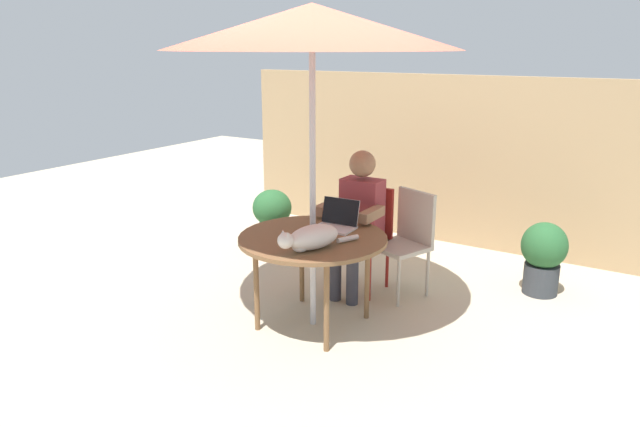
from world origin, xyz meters
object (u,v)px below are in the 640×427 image
(chair_empty, at_px, (407,235))
(potted_plant_near_fence, at_px, (272,216))
(patio_table, at_px, (313,243))
(person_seated, at_px, (358,215))
(potted_plant_by_chair, at_px, (543,255))
(cat, at_px, (310,238))
(laptop, at_px, (337,220))
(chair_occupied, at_px, (366,230))
(patio_umbrella, at_px, (312,27))

(chair_empty, distance_m, potted_plant_near_fence, 1.60)
(chair_empty, bearing_deg, patio_table, -111.02)
(person_seated, xyz_separation_m, potted_plant_by_chair, (1.35, 0.82, -0.34))
(person_seated, height_order, potted_plant_near_fence, person_seated)
(cat, height_order, potted_plant_by_chair, cat)
(patio_table, relative_size, cat, 1.81)
(laptop, bearing_deg, cat, -79.55)
(potted_plant_by_chair, bearing_deg, chair_occupied, -153.96)
(patio_umbrella, bearing_deg, potted_plant_by_chair, 48.34)
(patio_table, xyz_separation_m, laptop, (0.04, 0.29, 0.12))
(chair_occupied, distance_m, potted_plant_by_chair, 1.51)
(cat, bearing_deg, person_seated, 98.42)
(chair_occupied, bearing_deg, potted_plant_by_chair, 26.04)
(patio_umbrella, distance_m, chair_occupied, 1.86)
(patio_table, bearing_deg, potted_plant_by_chair, 48.34)
(chair_occupied, xyz_separation_m, cat, (0.14, -1.11, 0.27))
(patio_umbrella, relative_size, cat, 3.83)
(laptop, xyz_separation_m, cat, (0.10, -0.54, 0.02))
(patio_table, bearing_deg, potted_plant_near_fence, 136.77)
(chair_occupied, distance_m, laptop, 0.62)
(patio_table, xyz_separation_m, potted_plant_near_fence, (-1.22, 1.15, -0.27))
(person_seated, bearing_deg, chair_occupied, 90.00)
(person_seated, xyz_separation_m, cat, (0.14, -0.95, 0.10))
(patio_table, height_order, chair_empty, chair_empty)
(patio_umbrella, bearing_deg, cat, -60.74)
(patio_table, height_order, chair_occupied, chair_occupied)
(laptop, distance_m, potted_plant_by_chair, 1.84)
(laptop, distance_m, potted_plant_near_fence, 1.58)
(person_seated, height_order, laptop, person_seated)
(patio_table, distance_m, cat, 0.32)
(laptop, bearing_deg, chair_occupied, 94.17)
(chair_occupied, bearing_deg, patio_table, -90.00)
(chair_empty, distance_m, potted_plant_by_chair, 1.17)
(potted_plant_near_fence, bearing_deg, patio_umbrella, -43.23)
(potted_plant_by_chair, bearing_deg, patio_table, -131.66)
(chair_empty, xyz_separation_m, potted_plant_by_chair, (0.99, 0.59, -0.17))
(chair_occupied, xyz_separation_m, potted_plant_near_fence, (-1.22, 0.29, -0.14))
(patio_umbrella, height_order, person_seated, patio_umbrella)
(chair_empty, relative_size, person_seated, 0.72)
(person_seated, bearing_deg, laptop, -84.25)
(laptop, relative_size, cat, 0.51)
(patio_umbrella, distance_m, potted_plant_near_fence, 2.45)
(laptop, xyz_separation_m, potted_plant_by_chair, (1.31, 1.23, -0.42))
(cat, distance_m, potted_plant_by_chair, 2.18)
(potted_plant_by_chair, bearing_deg, person_seated, -148.80)
(chair_occupied, height_order, potted_plant_by_chair, chair_occupied)
(patio_umbrella, relative_size, potted_plant_near_fence, 3.54)
(chair_empty, bearing_deg, person_seated, -147.63)
(potted_plant_near_fence, bearing_deg, cat, -45.77)
(potted_plant_by_chair, bearing_deg, potted_plant_near_fence, -171.91)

